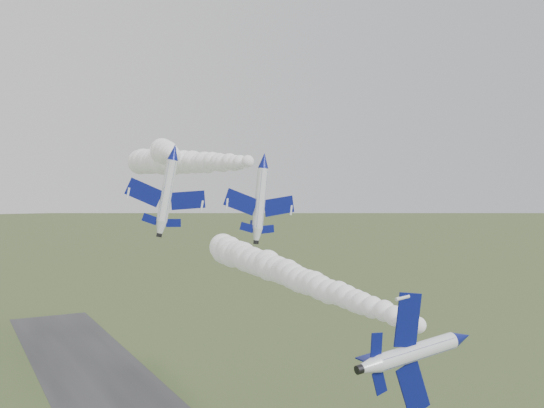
{
  "coord_description": "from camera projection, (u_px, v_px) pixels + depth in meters",
  "views": [
    {
      "loc": [
        -29.53,
        -52.68,
        43.18
      ],
      "look_at": [
        8.02,
        17.0,
        40.94
      ],
      "focal_mm": 40.0,
      "sensor_mm": 36.0,
      "label": 1
    }
  ],
  "objects": [
    {
      "name": "smoke_trail_jet_lead",
      "position": [
        291.0,
        275.0,
        90.99
      ],
      "size": [
        5.85,
        64.67,
        5.27
      ],
      "primitive_type": null,
      "rotation": [
        0.0,
        0.0,
        0.01
      ],
      "color": "white"
    },
    {
      "name": "jet_lead",
      "position": [
        462.0,
        338.0,
        58.75
      ],
      "size": [
        3.49,
        13.79,
        11.36
      ],
      "rotation": [
        0.0,
        1.46,
        0.01
      ],
      "color": "white"
    },
    {
      "name": "smoke_trail_jet_pair_left",
      "position": [
        166.0,
        153.0,
        110.95
      ],
      "size": [
        23.76,
        63.32,
        5.56
      ],
      "primitive_type": null,
      "rotation": [
        0.0,
        0.0,
        -0.29
      ],
      "color": "white"
    },
    {
      "name": "smoke_trail_jet_pair_right",
      "position": [
        182.0,
        162.0,
        114.57
      ],
      "size": [
        6.93,
        66.04,
        5.76
      ],
      "primitive_type": null,
      "rotation": [
        0.0,
        0.0,
        -0.02
      ],
      "color": "white"
    },
    {
      "name": "jet_pair_left",
      "position": [
        174.0,
        152.0,
        76.97
      ],
      "size": [
        10.03,
        11.84,
        3.31
      ],
      "rotation": [
        0.0,
        0.18,
        -0.29
      ],
      "color": "white"
    },
    {
      "name": "jet_pair_right",
      "position": [
        264.0,
        160.0,
        82.73
      ],
      "size": [
        10.39,
        12.57,
        3.16
      ],
      "rotation": [
        0.0,
        0.11,
        -0.02
      ],
      "color": "white"
    }
  ]
}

